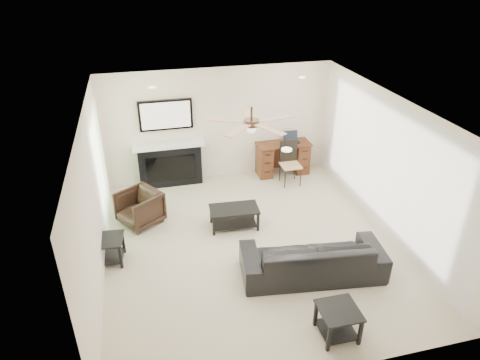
# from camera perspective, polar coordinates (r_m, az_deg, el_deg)

# --- Properties ---
(room_shell) EXTENTS (5.50, 5.54, 2.52)m
(room_shell) POSITION_cam_1_polar(r_m,az_deg,el_deg) (6.92, 3.02, 3.31)
(room_shell) COLOR beige
(room_shell) RESTS_ON ground
(sofa) EXTENTS (2.34, 1.15, 0.66)m
(sofa) POSITION_cam_1_polar(r_m,az_deg,el_deg) (6.95, 9.66, -10.08)
(sofa) COLOR black
(sofa) RESTS_ON ground
(armchair) EXTENTS (0.99, 0.98, 0.66)m
(armchair) POSITION_cam_1_polar(r_m,az_deg,el_deg) (8.28, -13.24, -3.64)
(armchair) COLOR black
(armchair) RESTS_ON ground
(coffee_table) EXTENTS (0.93, 0.56, 0.40)m
(coffee_table) POSITION_cam_1_polar(r_m,az_deg,el_deg) (8.02, -0.78, -5.00)
(coffee_table) COLOR black
(coffee_table) RESTS_ON ground
(end_table_near) EXTENTS (0.53, 0.53, 0.45)m
(end_table_near) POSITION_cam_1_polar(r_m,az_deg,el_deg) (6.14, 12.88, -17.99)
(end_table_near) COLOR black
(end_table_near) RESTS_ON ground
(end_table_left) EXTENTS (0.55, 0.55, 0.45)m
(end_table_left) POSITION_cam_1_polar(r_m,az_deg,el_deg) (7.49, -17.08, -8.91)
(end_table_left) COLOR black
(end_table_left) RESTS_ON ground
(fireplace_unit) EXTENTS (1.52, 0.34, 1.91)m
(fireplace_unit) POSITION_cam_1_polar(r_m,az_deg,el_deg) (9.26, -9.50, 4.66)
(fireplace_unit) COLOR black
(fireplace_unit) RESTS_ON ground
(desk) EXTENTS (1.22, 0.56, 0.76)m
(desk) POSITION_cam_1_polar(r_m,az_deg,el_deg) (9.93, 5.67, 2.95)
(desk) COLOR #3A170E
(desk) RESTS_ON ground
(desk_chair) EXTENTS (0.42, 0.44, 0.97)m
(desk_chair) POSITION_cam_1_polar(r_m,az_deg,el_deg) (9.42, 6.78, 2.14)
(desk_chair) COLOR black
(desk_chair) RESTS_ON ground
(laptop) EXTENTS (0.33, 0.24, 0.23)m
(laptop) POSITION_cam_1_polar(r_m,az_deg,el_deg) (9.78, 6.96, 5.64)
(laptop) COLOR black
(laptop) RESTS_ON desk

